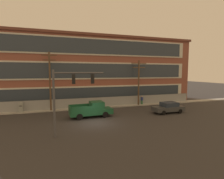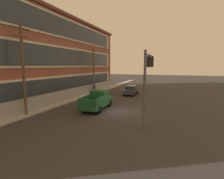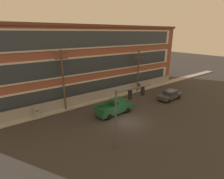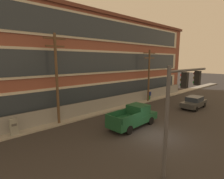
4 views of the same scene
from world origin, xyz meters
The scene contains 11 objects.
ground_plane centered at (0.00, 0.00, 0.00)m, with size 160.00×160.00×0.00m, color #333030.
sidewalk_building_side centered at (0.00, 8.54, 0.08)m, with size 80.00×1.61×0.16m, color #9E9B93.
brick_mill_building centered at (1.67, 14.10, 6.14)m, with size 39.57×10.11×12.26m.
chain_link_fence centered at (1.53, 8.78, 0.87)m, with size 38.09×0.06×1.70m.
traffic_signal_mast centered at (-3.15, -3.28, 4.29)m, with size 4.63×0.43×6.12m.
pickup_truck_dark_green centered at (0.21, 2.84, 0.96)m, with size 5.71×2.26×2.03m.
sedan_dark_grey centered at (11.21, 1.71, 0.80)m, with size 4.61×2.06×1.56m.
utility_pole_near_corner centered at (-5.00, 8.18, 4.85)m, with size 2.14×0.26×8.86m.
utility_pole_midblock centered at (9.56, 7.99, 4.45)m, with size 2.78×0.26×7.90m.
electrical_cabinet centered at (-9.06, 8.11, 0.77)m, with size 0.56×0.45×1.54m.
pedestrian_near_cabinet centered at (10.42, 8.31, 0.97)m, with size 0.32×0.44×1.69m.
Camera 1 is at (-4.30, -19.40, 5.88)m, focal length 28.00 mm.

